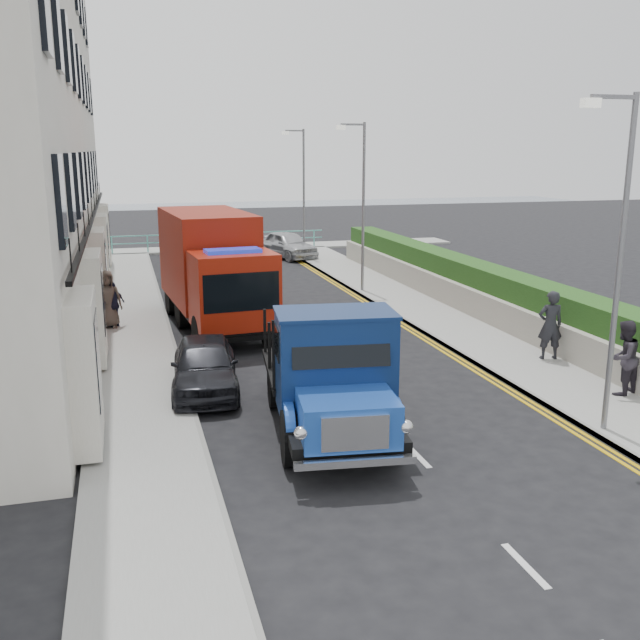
{
  "coord_description": "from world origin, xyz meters",
  "views": [
    {
      "loc": [
        -5.38,
        -14.14,
        5.92
      ],
      "look_at": [
        -0.33,
        4.04,
        1.4
      ],
      "focal_mm": 40.0,
      "sensor_mm": 36.0,
      "label": 1
    }
  ],
  "objects": [
    {
      "name": "lamp_near",
      "position": [
        4.18,
        -2.0,
        4.0
      ],
      "size": [
        1.23,
        0.18,
        7.0
      ],
      "color": "slate",
      "rests_on": "ground"
    },
    {
      "name": "seafront_railing",
      "position": [
        0.0,
        28.2,
        0.58
      ],
      "size": [
        13.0,
        0.08,
        1.11
      ],
      "color": "#59B2A5",
      "rests_on": "ground"
    },
    {
      "name": "sea_plane",
      "position": [
        0.0,
        60.0,
        0.0
      ],
      "size": [
        120.0,
        120.0,
        0.0
      ],
      "primitive_type": "plane",
      "color": "#4D5A69",
      "rests_on": "ground"
    },
    {
      "name": "pedestrian_east_near",
      "position": [
        6.1,
        2.9,
        1.11
      ],
      "size": [
        0.79,
        0.59,
        1.97
      ],
      "primitive_type": "imported",
      "rotation": [
        0.0,
        0.0,
        2.96
      ],
      "color": "#222228",
      "rests_on": "pavement_east"
    },
    {
      "name": "bedford_lorry",
      "position": [
        -1.41,
        -0.89,
        1.28
      ],
      "size": [
        2.98,
        6.09,
        2.78
      ],
      "rotation": [
        0.0,
        0.0,
        -0.12
      ],
      "color": "black",
      "rests_on": "ground"
    },
    {
      "name": "seafront_car_left",
      "position": [
        -0.5,
        27.0,
        0.8
      ],
      "size": [
        3.1,
        5.93,
        1.59
      ],
      "primitive_type": "imported",
      "rotation": [
        0.0,
        0.0,
        3.22
      ],
      "color": "black",
      "rests_on": "ground"
    },
    {
      "name": "ground",
      "position": [
        0.0,
        0.0,
        0.0
      ],
      "size": [
        120.0,
        120.0,
        0.0
      ],
      "primitive_type": "plane",
      "color": "black",
      "rests_on": "ground"
    },
    {
      "name": "pedestrian_west_far",
      "position": [
        -6.0,
        10.07,
        1.09
      ],
      "size": [
        0.96,
        0.64,
        1.94
      ],
      "primitive_type": "imported",
      "rotation": [
        0.0,
        0.0,
        0.03
      ],
      "color": "#473C33",
      "rests_on": "pavement_west"
    },
    {
      "name": "pavement_east",
      "position": [
        5.3,
        9.0,
        0.06
      ],
      "size": [
        2.6,
        38.0,
        0.12
      ],
      "primitive_type": "cube",
      "color": "gray",
      "rests_on": "ground"
    },
    {
      "name": "pavement_west",
      "position": [
        -5.2,
        9.0,
        0.06
      ],
      "size": [
        2.4,
        38.0,
        0.12
      ],
      "primitive_type": "cube",
      "color": "gray",
      "rests_on": "ground"
    },
    {
      "name": "lamp_mid",
      "position": [
        4.18,
        14.0,
        4.0
      ],
      "size": [
        1.23,
        0.18,
        7.0
      ],
      "color": "slate",
      "rests_on": "ground"
    },
    {
      "name": "seafront_car_right",
      "position": [
        3.5,
        24.61,
        0.75
      ],
      "size": [
        3.02,
        4.71,
        1.49
      ],
      "primitive_type": "imported",
      "rotation": [
        0.0,
        0.0,
        0.31
      ],
      "color": "#B4B5B9",
      "rests_on": "ground"
    },
    {
      "name": "parked_car_front",
      "position": [
        -3.6,
        3.04,
        0.68
      ],
      "size": [
        2.03,
        4.16,
        1.37
      ],
      "primitive_type": "imported",
      "rotation": [
        0.0,
        0.0,
        -0.11
      ],
      "color": "black",
      "rests_on": "ground"
    },
    {
      "name": "promenade",
      "position": [
        0.0,
        29.0,
        0.06
      ],
      "size": [
        30.0,
        2.5,
        0.12
      ],
      "primitive_type": "cube",
      "color": "gray",
      "rests_on": "ground"
    },
    {
      "name": "pedestrian_east_far",
      "position": [
        6.1,
        -0.21,
        1.04
      ],
      "size": [
        1.08,
        0.97,
        1.83
      ],
      "primitive_type": "imported",
      "rotation": [
        0.0,
        0.0,
        3.51
      ],
      "color": "#2D2831",
      "rests_on": "pavement_east"
    },
    {
      "name": "parked_car_mid",
      "position": [
        -2.92,
        12.0,
        0.76
      ],
      "size": [
        1.84,
        4.7,
        1.52
      ],
      "primitive_type": "imported",
      "rotation": [
        0.0,
        0.0,
        0.05
      ],
      "color": "#58A7BE",
      "rests_on": "ground"
    },
    {
      "name": "pedestrian_west_near",
      "position": [
        -5.81,
        10.14,
        0.89
      ],
      "size": [
        0.92,
        0.88,
        1.53
      ],
      "primitive_type": "imported",
      "rotation": [
        0.0,
        0.0,
        3.87
      ],
      "color": "#1C1E34",
      "rests_on": "pavement_west"
    },
    {
      "name": "garden_east",
      "position": [
        7.21,
        9.0,
        0.9
      ],
      "size": [
        1.45,
        28.0,
        1.75
      ],
      "color": "#B2AD9E",
      "rests_on": "ground"
    },
    {
      "name": "lamp_far",
      "position": [
        4.18,
        24.0,
        4.0
      ],
      "size": [
        1.23,
        0.18,
        7.0
      ],
      "color": "slate",
      "rests_on": "ground"
    },
    {
      "name": "parked_car_rear",
      "position": [
        -2.6,
        15.75,
        0.62
      ],
      "size": [
        1.86,
        4.31,
        1.24
      ],
      "primitive_type": "imported",
      "rotation": [
        0.0,
        0.0,
        0.03
      ],
      "color": "#A9AAAE",
      "rests_on": "ground"
    },
    {
      "name": "red_lorry",
      "position": [
        -2.51,
        9.69,
        2.06
      ],
      "size": [
        3.11,
        7.57,
        3.87
      ],
      "rotation": [
        0.0,
        0.0,
        0.09
      ],
      "color": "black",
      "rests_on": "ground"
    }
  ]
}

